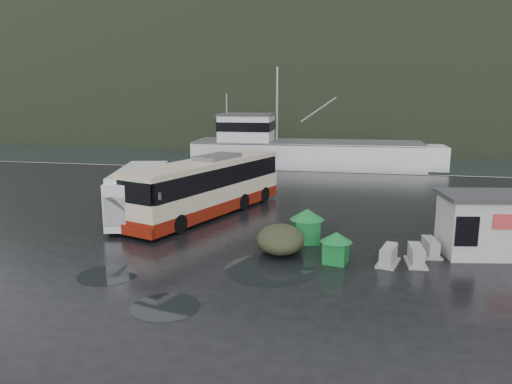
% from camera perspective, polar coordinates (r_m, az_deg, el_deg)
% --- Properties ---
extents(ground, '(160.00, 160.00, 0.00)m').
position_cam_1_polar(ground, '(24.72, -4.85, -4.81)').
color(ground, black).
rests_on(ground, ground).
extents(harbor_water, '(300.00, 180.00, 0.02)m').
position_cam_1_polar(harbor_water, '(133.09, 8.61, 8.53)').
color(harbor_water, black).
rests_on(harbor_water, ground).
extents(quay_edge, '(160.00, 0.60, 1.50)m').
position_cam_1_polar(quay_edge, '(43.82, 2.46, 2.48)').
color(quay_edge, '#999993').
rests_on(quay_edge, ground).
extents(headland, '(780.00, 540.00, 570.00)m').
position_cam_1_polar(headland, '(272.85, 12.30, 9.94)').
color(headland, black).
rests_on(headland, ground).
extents(coach_bus, '(6.83, 12.08, 3.33)m').
position_cam_1_polar(coach_bus, '(28.62, -5.50, -2.53)').
color(coach_bus, beige).
rests_on(coach_bus, ground).
extents(white_van, '(3.79, 7.14, 2.84)m').
position_cam_1_polar(white_van, '(27.92, -12.97, -3.15)').
color(white_van, white).
rests_on(white_van, ground).
extents(waste_bin_left, '(1.12, 1.12, 1.31)m').
position_cam_1_polar(waste_bin_left, '(20.95, 9.07, -7.99)').
color(waste_bin_left, '#14752E').
rests_on(waste_bin_left, ground).
extents(waste_bin_right, '(1.36, 1.36, 1.60)m').
position_cam_1_polar(waste_bin_right, '(23.47, 5.80, -5.73)').
color(waste_bin_right, '#14752E').
rests_on(waste_bin_right, ground).
extents(dome_tent, '(2.54, 3.24, 1.16)m').
position_cam_1_polar(dome_tent, '(22.06, 2.81, -6.83)').
color(dome_tent, '#333721').
rests_on(dome_tent, ground).
extents(ticket_kiosk, '(3.83, 3.15, 2.68)m').
position_cam_1_polar(ticket_kiosk, '(23.75, 24.04, -6.51)').
color(ticket_kiosk, beige).
rests_on(ticket_kiosk, ground).
extents(jersey_barrier_a, '(1.11, 1.64, 0.75)m').
position_cam_1_polar(jersey_barrier_a, '(21.26, 14.84, -7.95)').
color(jersey_barrier_a, '#999993').
rests_on(jersey_barrier_a, ground).
extents(jersey_barrier_b, '(0.91, 1.51, 0.71)m').
position_cam_1_polar(jersey_barrier_b, '(22.88, 19.23, -6.81)').
color(jersey_barrier_b, '#999993').
rests_on(jersey_barrier_b, ground).
extents(jersey_barrier_c, '(0.84, 1.55, 0.76)m').
position_cam_1_polar(jersey_barrier_c, '(21.57, 17.76, -7.84)').
color(jersey_barrier_c, '#999993').
rests_on(jersey_barrier_c, ground).
extents(fishing_trawler, '(26.48, 6.74, 10.51)m').
position_cam_1_polar(fishing_trawler, '(49.75, 5.85, 3.53)').
color(fishing_trawler, white).
rests_on(fishing_trawler, ground).
extents(puddles, '(9.62, 13.03, 0.01)m').
position_cam_1_polar(puddles, '(20.82, -1.16, -7.95)').
color(puddles, black).
rests_on(puddles, ground).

